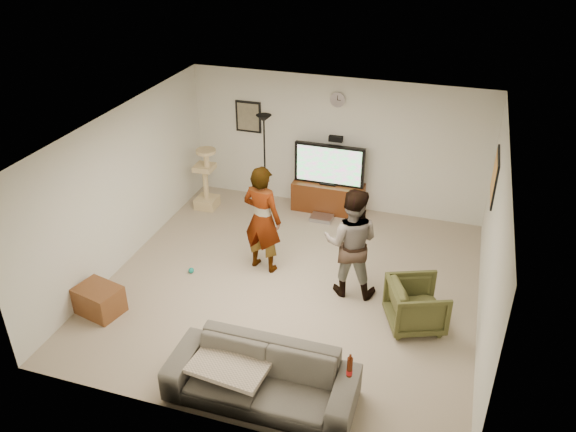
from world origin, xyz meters
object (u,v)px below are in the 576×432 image
(tv_stand, at_px, (328,197))
(side_table, at_px, (99,300))
(floor_lamp, at_px, (265,164))
(person_left, at_px, (262,219))
(beer_bottle, at_px, (350,367))
(sofa, at_px, (262,377))
(tv, at_px, (329,165))
(armchair, at_px, (416,305))
(cat_tree, at_px, (205,178))
(person_right, at_px, (351,243))

(tv_stand, xyz_separation_m, side_table, (-2.34, -3.96, -0.07))
(tv_stand, relative_size, floor_lamp, 0.72)
(person_left, height_order, beer_bottle, person_left)
(sofa, bearing_deg, tv, 94.52)
(floor_lamp, bearing_deg, armchair, -39.62)
(floor_lamp, height_order, person_left, floor_lamp)
(tv, relative_size, sofa, 0.58)
(tv, bearing_deg, person_left, -103.18)
(sofa, bearing_deg, person_left, 109.13)
(tv, distance_m, cat_tree, 2.33)
(sofa, height_order, beer_bottle, beer_bottle)
(armchair, bearing_deg, tv_stand, 12.23)
(cat_tree, height_order, armchair, cat_tree)
(person_left, bearing_deg, sofa, 121.33)
(tv, xyz_separation_m, side_table, (-2.34, -3.96, -0.73))
(floor_lamp, bearing_deg, person_right, -45.18)
(sofa, bearing_deg, beer_bottle, -0.37)
(tv_stand, height_order, person_left, person_left)
(person_left, xyz_separation_m, beer_bottle, (1.94, -2.59, -0.11))
(sofa, bearing_deg, side_table, 163.16)
(cat_tree, relative_size, side_table, 1.97)
(person_left, bearing_deg, person_right, -176.41)
(tv_stand, distance_m, tv, 0.66)
(sofa, bearing_deg, floor_lamp, 108.76)
(sofa, bearing_deg, cat_tree, 121.83)
(floor_lamp, distance_m, beer_bottle, 5.15)
(tv, height_order, person_right, person_right)
(floor_lamp, height_order, cat_tree, floor_lamp)
(side_table, bearing_deg, armchair, 14.00)
(person_right, bearing_deg, tv_stand, -73.32)
(tv, height_order, side_table, tv)
(tv_stand, bearing_deg, floor_lamp, -164.82)
(tv, relative_size, armchair, 1.73)
(person_right, distance_m, beer_bottle, 2.44)
(person_left, distance_m, person_right, 1.45)
(armchair, bearing_deg, side_table, 81.89)
(floor_lamp, bearing_deg, person_left, -71.39)
(floor_lamp, bearing_deg, beer_bottle, -60.05)
(floor_lamp, distance_m, side_table, 3.91)
(armchair, relative_size, side_table, 1.22)
(armchair, bearing_deg, cat_tree, 39.17)
(armchair, xyz_separation_m, side_table, (-4.31, -1.07, -0.14))
(cat_tree, relative_size, person_left, 0.69)
(person_left, xyz_separation_m, sofa, (0.92, -2.59, -0.56))
(beer_bottle, bearing_deg, person_left, 126.83)
(person_right, height_order, sofa, person_right)
(tv, xyz_separation_m, person_left, (-0.51, -2.18, -0.06))
(tv, height_order, armchair, tv)
(cat_tree, bearing_deg, side_table, -91.92)
(sofa, distance_m, beer_bottle, 1.12)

